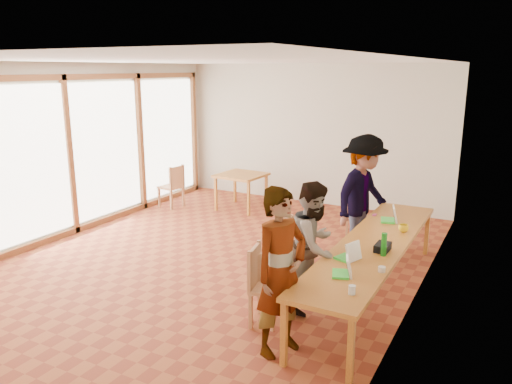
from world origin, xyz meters
TOP-DOWN VIEW (x-y plane):
  - ground at (0.00, 0.00)m, footprint 8.00×8.00m
  - wall_back at (0.00, 4.00)m, footprint 6.00×0.10m
  - wall_right at (3.00, 0.00)m, footprint 0.10×8.00m
  - window_wall at (-2.96, 0.00)m, footprint 0.10×8.00m
  - ceiling at (0.00, 0.00)m, footprint 6.00×8.00m
  - communal_table at (2.50, -0.07)m, footprint 0.80×4.00m
  - side_table at (-1.09, 2.80)m, footprint 0.90×0.90m
  - chair_near at (1.56, -1.32)m, footprint 0.51×0.51m
  - chair_mid at (1.55, -1.24)m, footprint 0.44×0.44m
  - chair_far at (1.22, 0.15)m, footprint 0.47×0.47m
  - chair_empty at (1.49, 2.25)m, footprint 0.46×0.46m
  - chair_spare at (-2.40, 2.21)m, footprint 0.48×0.48m
  - person_near at (2.01, -1.77)m, footprint 0.63×0.76m
  - person_mid at (1.93, -0.68)m, footprint 0.65×0.81m
  - person_far at (1.91, 1.42)m, footprint 1.02×1.38m
  - laptop_near at (2.50, -1.24)m, footprint 0.27×0.29m
  - laptop_mid at (2.41, -0.77)m, footprint 0.29×0.31m
  - laptop_far at (2.47, 0.94)m, footprint 0.29×0.31m
  - yellow_mug at (2.73, 0.54)m, footprint 0.14×0.14m
  - green_bottle at (2.72, -0.47)m, footprint 0.07×0.07m
  - clear_glass at (2.71, -1.64)m, footprint 0.07×0.07m
  - condiment_cup at (2.83, -0.96)m, footprint 0.08×0.08m
  - pink_phone at (2.18, 1.13)m, footprint 0.05×0.10m
  - black_pouch at (2.67, -0.31)m, footprint 0.16×0.26m

SIDE VIEW (x-z plane):
  - ground at x=0.00m, z-range 0.00..0.00m
  - chair_empty at x=1.49m, z-range 0.28..0.70m
  - chair_mid at x=1.55m, z-range 0.28..0.71m
  - chair_far at x=1.22m, z-range 0.28..0.72m
  - chair_spare at x=-2.40m, z-range 0.31..0.80m
  - chair_near at x=1.56m, z-range 0.32..0.82m
  - side_table at x=-1.09m, z-range 0.29..1.04m
  - communal_table at x=2.50m, z-range 0.33..1.08m
  - pink_phone at x=2.18m, z-range 0.75..0.76m
  - condiment_cup at x=2.83m, z-range 0.75..0.81m
  - clear_glass at x=2.71m, z-range 0.75..0.84m
  - black_pouch at x=2.67m, z-range 0.75..0.84m
  - person_mid at x=1.93m, z-range 0.00..1.60m
  - yellow_mug at x=2.73m, z-range 0.75..0.85m
  - laptop_near at x=2.50m, z-range 0.70..0.91m
  - laptop_mid at x=2.41m, z-range 0.70..0.92m
  - laptop_far at x=2.47m, z-range 0.70..0.92m
  - person_near at x=2.01m, z-range 0.00..1.77m
  - green_bottle at x=2.72m, z-range 0.75..1.03m
  - person_far at x=1.91m, z-range 0.00..1.92m
  - wall_back at x=0.00m, z-range 0.00..3.00m
  - wall_right at x=3.00m, z-range 0.00..3.00m
  - window_wall at x=-2.96m, z-range 0.00..3.00m
  - ceiling at x=0.00m, z-range 3.00..3.04m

